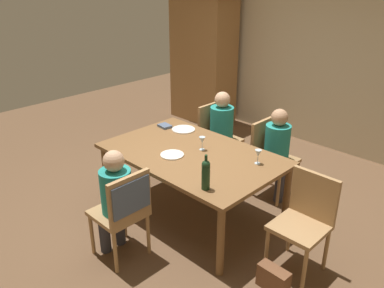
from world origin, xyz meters
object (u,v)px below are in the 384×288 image
Objects in this scene: person_man_guest at (223,128)px; dinner_plate_host at (183,129)px; chair_near at (125,206)px; handbag at (273,279)px; wine_bottle_tall_green at (206,174)px; person_woman_host at (279,147)px; wine_glass_near_left at (202,141)px; dinner_plate_guest_left at (172,155)px; chair_far_right at (270,153)px; chair_far_left at (216,134)px; person_man_bearded at (115,195)px; wine_glass_centre at (258,154)px; armoire_cabinet at (203,59)px; dining_table at (192,159)px; chair_right_end at (305,216)px.

person_man_guest reaches higher than dinner_plate_host.
handbag is at bearing -62.31° from chair_near.
wine_bottle_tall_green is at bearing -42.81° from chair_near.
person_woman_host is 7.37× the size of wine_glass_near_left.
person_woman_host is 3.92× the size of handbag.
wine_glass_near_left is (-0.42, -0.85, 0.22)m from person_woman_host.
person_woman_host is 0.98× the size of person_man_guest.
wine_bottle_tall_green is at bearing 35.24° from person_man_guest.
dinner_plate_guest_left is at bearing -111.18° from wine_glass_near_left.
chair_far_right and chair_far_left have the same top height.
person_man_guest is 1.21m from dinner_plate_guest_left.
person_man_bearded is 3.90× the size of handbag.
chair_far_right is 0.15m from person_woman_host.
chair_near is at bearing 17.96° from chair_far_left.
wine_glass_centre is (0.67, 1.26, 0.22)m from person_man_bearded.
wine_bottle_tall_green is 0.77m from dinner_plate_guest_left.
person_man_bearded is 1.58m from handbag.
wine_glass_centre is (2.69, -2.07, -0.24)m from armoire_cabinet.
wine_glass_near_left is 1.00× the size of wine_glass_centre.
armoire_cabinet reaches higher than person_man_guest.
chair_far_left is at bearing 117.55° from dining_table.
wine_glass_near_left is 0.36m from dinner_plate_guest_left.
dinner_plate_host is (-0.97, -0.59, 0.12)m from person_woman_host.
person_man_guest is 4.01× the size of handbag.
person_man_guest reaches higher than chair_far_right.
dining_table is 2.04× the size of chair_far_right.
person_man_bearded is at bearing -91.50° from dining_table.
person_man_guest is 1.27m from wine_glass_centre.
person_man_bearded is at bearing -13.63° from person_woman_host.
person_woman_host is 7.37× the size of wine_glass_centre.
wine_glass_near_left is (0.03, 0.13, 0.18)m from dining_table.
person_woman_host is (0.32, 1.96, 0.04)m from chair_near.
dinner_plate_host is (-0.55, 0.26, -0.10)m from wine_glass_near_left.
chair_right_end is 6.17× the size of wine_glass_centre.
chair_near is 2.79× the size of wine_bottle_tall_green.
dining_table is 0.23m from dinner_plate_guest_left.
armoire_cabinet reaches higher than chair_far_left.
person_man_bearded is at bearing 38.36° from chair_right_end.
person_woman_host reaches higher than chair_right_end.
chair_right_end is at bearing 3.78° from dining_table.
dinner_plate_host and dinner_plate_guest_left have the same top height.
chair_far_right is 1.97m from chair_near.
chair_right_end is 3.29× the size of dinner_plate_host.
wine_bottle_tall_green is 2.22× the size of wine_glass_near_left.
handbag is at bearing -14.85° from dining_table.
wine_bottle_tall_green is at bearing -19.81° from dinner_plate_guest_left.
person_woman_host is 1.14m from dinner_plate_host.
dinner_plate_guest_left is at bearing -20.40° from chair_far_right.
wine_bottle_tall_green is (1.12, -1.43, 0.37)m from chair_far_left.
dinner_plate_host is (1.52, -1.96, -0.34)m from armoire_cabinet.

